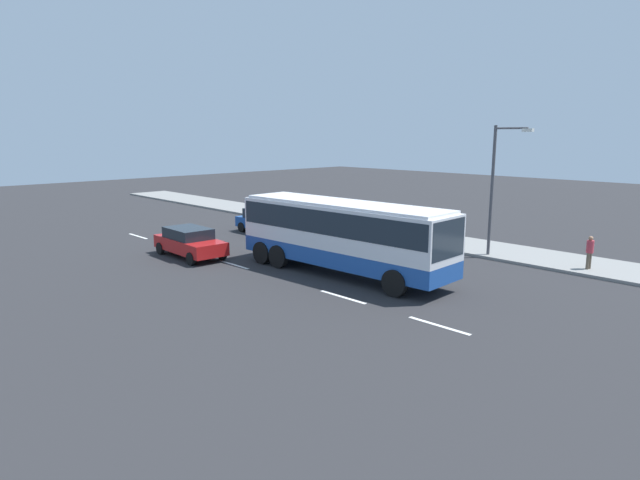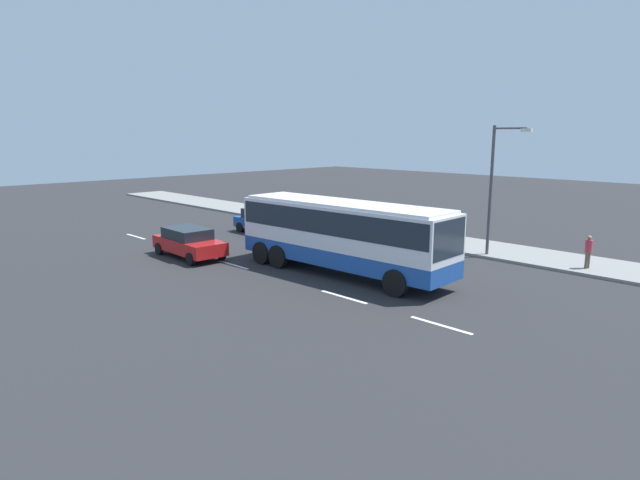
{
  "view_description": "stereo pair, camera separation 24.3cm",
  "coord_description": "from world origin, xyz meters",
  "px_view_note": "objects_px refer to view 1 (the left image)",
  "views": [
    {
      "loc": [
        14.62,
        -17.43,
        6.3
      ],
      "look_at": [
        -2.82,
        -0.65,
        1.52
      ],
      "focal_mm": 30.14,
      "sensor_mm": 36.0,
      "label": 1
    },
    {
      "loc": [
        14.45,
        -17.6,
        6.3
      ],
      "look_at": [
        -2.82,
        -0.65,
        1.52
      ],
      "focal_mm": 30.14,
      "sensor_mm": 36.0,
      "label": 2
    }
  ],
  "objects_px": {
    "car_red_compact": "(190,242)",
    "pedestrian_near_curb": "(590,250)",
    "car_blue_saloon": "(267,221)",
    "pedestrian_at_crossing": "(423,224)",
    "street_lamp": "(497,181)",
    "coach_bus": "(342,230)"
  },
  "relations": [
    {
      "from": "car_blue_saloon",
      "to": "street_lamp",
      "type": "distance_m",
      "value": 14.54
    },
    {
      "from": "car_blue_saloon",
      "to": "car_red_compact",
      "type": "distance_m",
      "value": 7.6
    },
    {
      "from": "car_red_compact",
      "to": "pedestrian_near_curb",
      "type": "height_order",
      "value": "pedestrian_near_curb"
    },
    {
      "from": "coach_bus",
      "to": "car_blue_saloon",
      "type": "xyz_separation_m",
      "value": [
        -10.5,
        3.96,
        -1.24
      ]
    },
    {
      "from": "pedestrian_at_crossing",
      "to": "street_lamp",
      "type": "bearing_deg",
      "value": 10.72
    },
    {
      "from": "street_lamp",
      "to": "coach_bus",
      "type": "bearing_deg",
      "value": -111.35
    },
    {
      "from": "car_red_compact",
      "to": "pedestrian_at_crossing",
      "type": "relative_size",
      "value": 2.66
    },
    {
      "from": "car_red_compact",
      "to": "pedestrian_near_curb",
      "type": "distance_m",
      "value": 19.5
    },
    {
      "from": "pedestrian_near_curb",
      "to": "street_lamp",
      "type": "distance_m",
      "value": 5.46
    },
    {
      "from": "car_blue_saloon",
      "to": "pedestrian_near_curb",
      "type": "xyz_separation_m",
      "value": [
        18.18,
        4.52,
        0.21
      ]
    },
    {
      "from": "car_red_compact",
      "to": "pedestrian_near_curb",
      "type": "relative_size",
      "value": 2.99
    },
    {
      "from": "coach_bus",
      "to": "street_lamp",
      "type": "bearing_deg",
      "value": 66.17
    },
    {
      "from": "coach_bus",
      "to": "pedestrian_at_crossing",
      "type": "distance_m",
      "value": 8.72
    },
    {
      "from": "car_blue_saloon",
      "to": "car_red_compact",
      "type": "height_order",
      "value": "car_blue_saloon"
    },
    {
      "from": "pedestrian_at_crossing",
      "to": "coach_bus",
      "type": "bearing_deg",
      "value": -61.61
    },
    {
      "from": "pedestrian_near_curb",
      "to": "street_lamp",
      "type": "height_order",
      "value": "street_lamp"
    },
    {
      "from": "car_blue_saloon",
      "to": "pedestrian_at_crossing",
      "type": "bearing_deg",
      "value": 25.82
    },
    {
      "from": "car_blue_saloon",
      "to": "pedestrian_near_curb",
      "type": "height_order",
      "value": "pedestrian_near_curb"
    },
    {
      "from": "coach_bus",
      "to": "car_blue_saloon",
      "type": "relative_size",
      "value": 2.38
    },
    {
      "from": "coach_bus",
      "to": "car_red_compact",
      "type": "height_order",
      "value": "coach_bus"
    },
    {
      "from": "pedestrian_near_curb",
      "to": "car_blue_saloon",
      "type": "bearing_deg",
      "value": -153.43
    },
    {
      "from": "coach_bus",
      "to": "car_red_compact",
      "type": "xyz_separation_m",
      "value": [
        -7.94,
        -3.18,
        -1.25
      ]
    }
  ]
}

